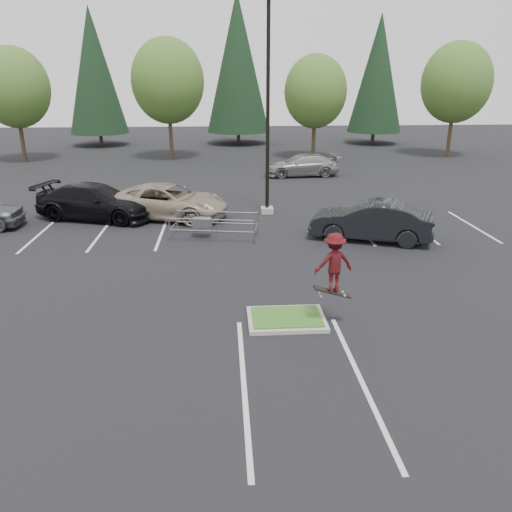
{
  "coord_description": "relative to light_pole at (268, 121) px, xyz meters",
  "views": [
    {
      "loc": [
        -1.72,
        -12.68,
        6.58
      ],
      "look_at": [
        -0.77,
        1.5,
        1.46
      ],
      "focal_mm": 35.0,
      "sensor_mm": 36.0,
      "label": 1
    }
  ],
  "objects": [
    {
      "name": "car_far_silver",
      "position": [
        3.35,
        10.0,
        -3.82
      ],
      "size": [
        5.23,
        2.35,
        1.49
      ],
      "primitive_type": "imported",
      "rotation": [
        0.0,
        0.0,
        4.77
      ],
      "color": "gray",
      "rests_on": "ground"
    },
    {
      "name": "stall_lines",
      "position": [
        -1.85,
        -5.98,
        -4.56
      ],
      "size": [
        22.62,
        17.6,
        0.01
      ],
      "color": "silver",
      "rests_on": "ground"
    },
    {
      "name": "grass_median",
      "position": [
        -0.5,
        -12.0,
        -4.48
      ],
      "size": [
        2.2,
        1.6,
        0.16
      ],
      "color": "#A09C95",
      "rests_on": "ground"
    },
    {
      "name": "decid_d",
      "position": [
        17.49,
        18.33,
        1.35
      ],
      "size": [
        5.76,
        5.76,
        9.43
      ],
      "color": "#38281C",
      "rests_on": "ground"
    },
    {
      "name": "light_pole",
      "position": [
        0.0,
        0.0,
        0.0
      ],
      "size": [
        0.7,
        0.6,
        10.12
      ],
      "color": "#A09C95",
      "rests_on": "ground"
    },
    {
      "name": "car_l_tan",
      "position": [
        -5.0,
        -0.5,
        -3.74
      ],
      "size": [
        6.48,
        4.46,
        1.65
      ],
      "primitive_type": "imported",
      "rotation": [
        0.0,
        0.0,
        1.25
      ],
      "color": "gray",
      "rests_on": "ground"
    },
    {
      "name": "car_l_black",
      "position": [
        -8.5,
        -0.5,
        -3.71
      ],
      "size": [
        6.3,
        4.04,
        1.7
      ],
      "primitive_type": "imported",
      "rotation": [
        0.0,
        0.0,
        1.26
      ],
      "color": "black",
      "rests_on": "ground"
    },
    {
      "name": "skateboarder",
      "position": [
        0.7,
        -12.33,
        -2.68
      ],
      "size": [
        1.16,
        0.8,
        1.88
      ],
      "rotation": [
        0.0,
        0.0,
        3.33
      ],
      "color": "black",
      "rests_on": "ground"
    },
    {
      "name": "decid_c",
      "position": [
        5.49,
        17.83,
        0.69
      ],
      "size": [
        5.12,
        5.12,
        8.38
      ],
      "color": "#38281C",
      "rests_on": "ground"
    },
    {
      "name": "ground",
      "position": [
        -0.5,
        -12.0,
        -4.56
      ],
      "size": [
        120.0,
        120.0,
        0.0
      ],
      "primitive_type": "plane",
      "color": "black",
      "rests_on": "ground"
    },
    {
      "name": "conif_c",
      "position": [
        13.5,
        27.5,
        2.29
      ],
      "size": [
        5.5,
        5.5,
        12.5
      ],
      "color": "#38281C",
      "rests_on": "ground"
    },
    {
      "name": "car_r_charc",
      "position": [
        4.0,
        -4.69,
        -3.72
      ],
      "size": [
        5.37,
        3.4,
        1.67
      ],
      "primitive_type": "imported",
      "rotation": [
        0.0,
        0.0,
        4.36
      ],
      "color": "black",
      "rests_on": "ground"
    },
    {
      "name": "conif_b",
      "position": [
        -0.5,
        28.5,
        3.29
      ],
      "size": [
        6.38,
        6.38,
        14.5
      ],
      "color": "#38281C",
      "rests_on": "ground"
    },
    {
      "name": "decid_a",
      "position": [
        -18.51,
        18.03,
        1.02
      ],
      "size": [
        5.44,
        5.44,
        8.91
      ],
      "color": "#38281C",
      "rests_on": "ground"
    },
    {
      "name": "cart_corral",
      "position": [
        -3.04,
        -3.93,
        -3.91
      ],
      "size": [
        3.82,
        1.91,
        1.04
      ],
      "rotation": [
        0.0,
        0.0,
        -0.17
      ],
      "color": "gray",
      "rests_on": "ground"
    },
    {
      "name": "decid_b",
      "position": [
        -6.51,
        18.53,
        1.48
      ],
      "size": [
        5.89,
        5.89,
        9.64
      ],
      "color": "#38281C",
      "rests_on": "ground"
    },
    {
      "name": "conif_a",
      "position": [
        -14.5,
        28.0,
        2.54
      ],
      "size": [
        5.72,
        5.72,
        13.0
      ],
      "color": "#38281C",
      "rests_on": "ground"
    }
  ]
}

